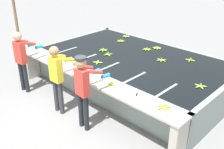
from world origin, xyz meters
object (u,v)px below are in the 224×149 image
Objects in this scene: banana_bunch_floating_1 at (103,50)px; banana_bunch_ledge_1 at (111,84)px; banana_bunch_floating_6 at (121,41)px; banana_bunch_floating_0 at (126,36)px; banana_bunch_floating_2 at (190,60)px; worker_1 at (57,74)px; banana_bunch_floating_8 at (157,48)px; worker_0 at (22,56)px; support_post_left at (16,21)px; banana_bunch_floating_5 at (161,60)px; banana_bunch_floating_4 at (147,49)px; worker_2 at (83,86)px; banana_bunch_ledge_0 at (164,107)px; knife_0 at (136,96)px; banana_bunch_floating_7 at (98,62)px; banana_bunch_floating_9 at (108,54)px; banana_bunch_floating_3 at (200,86)px.

banana_bunch_ledge_1 is at bearing -39.79° from banana_bunch_floating_1.
banana_bunch_floating_1 is at bearing -77.94° from banana_bunch_floating_6.
banana_bunch_floating_2 is at bearing -9.00° from banana_bunch_floating_0.
worker_1 is 2.14m from banana_bunch_floating_1.
banana_bunch_ledge_1 is (-0.54, -2.51, 0.00)m from banana_bunch_floating_2.
banana_bunch_ledge_1 is (0.67, -2.69, 0.00)m from banana_bunch_floating_8.
worker_0 is 1.70m from support_post_left.
banana_bunch_floating_1 is 1.78m from banana_bunch_floating_5.
banana_bunch_floating_1 and banana_bunch_floating_4 have the same top height.
banana_bunch_floating_2 is 1.00× the size of banana_bunch_floating_6.
banana_bunch_floating_5 is 1.97m from banana_bunch_ledge_1.
worker_1 is 1.00× the size of worker_2.
banana_bunch_ledge_0 reaches higher than banana_bunch_floating_4.
knife_0 is 0.10× the size of support_post_left.
knife_0 is (0.73, -1.97, -0.01)m from banana_bunch_floating_5.
banana_bunch_floating_2 is (1.66, 3.14, -0.11)m from worker_1.
banana_bunch_floating_5 is at bearing -24.59° from banana_bunch_floating_0.
worker_1 reaches higher than banana_bunch_floating_7.
banana_bunch_floating_2 is 0.78m from banana_bunch_floating_5.
banana_bunch_floating_0 is 1.00× the size of banana_bunch_ledge_0.
worker_0 reaches higher than banana_bunch_floating_9.
worker_2 is 3.23m from banana_bunch_floating_2.
worker_2 reaches higher than banana_bunch_floating_8.
banana_bunch_floating_3 is 1.50m from knife_0.
banana_bunch_floating_4 is at bearing -115.55° from banana_bunch_floating_8.
knife_0 is at bearing -119.69° from banana_bunch_floating_3.
banana_bunch_floating_4 and banana_bunch_floating_5 have the same top height.
knife_0 is at bearing -0.12° from banana_bunch_ledge_1.
banana_bunch_floating_1 and banana_bunch_floating_8 have the same top height.
banana_bunch_floating_8 is (1.04, 1.26, -0.00)m from banana_bunch_floating_1.
support_post_left reaches higher than banana_bunch_floating_4.
worker_1 is 6.01× the size of banana_bunch_ledge_0.
worker_1 reaches higher than banana_bunch_floating_9.
banana_bunch_floating_6 is at bearing -168.40° from banana_bunch_floating_8.
banana_bunch_floating_4 is 1.00× the size of banana_bunch_floating_5.
banana_bunch_ledge_1 is at bearing -0.39° from support_post_left.
banana_bunch_floating_0 reaches higher than knife_0.
knife_0 is (0.90, 0.63, -0.13)m from worker_2.
banana_bunch_floating_8 is at bearing 132.22° from banana_bunch_floating_5.
banana_bunch_floating_1 is 1.02× the size of banana_bunch_floating_3.
knife_0 is at bearing 18.88° from worker_1.
worker_2 is 6.01× the size of banana_bunch_floating_1.
banana_bunch_floating_8 is 3.35m from banana_bunch_ledge_0.
banana_bunch_ledge_0 reaches higher than banana_bunch_floating_0.
worker_1 is 0.53× the size of support_post_left.
banana_bunch_ledge_0 is 5.54m from support_post_left.
support_post_left is at bearing -156.06° from banana_bunch_floating_9.
banana_bunch_floating_3 is 2.81m from banana_bunch_floating_9.
worker_0 reaches higher than banana_bunch_floating_4.
banana_bunch_floating_3 is at bearing -24.37° from banana_bunch_floating_5.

